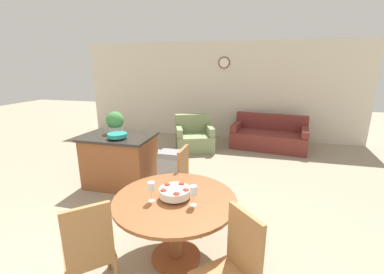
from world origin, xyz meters
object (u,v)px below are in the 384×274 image
(wine_glass_right, at_px, (193,191))
(couch, at_px, (269,137))
(dining_chair_near_left, at_px, (89,248))
(trash_bin, at_px, (171,172))
(kitchen_island, at_px, (120,160))
(teal_bowl, at_px, (117,135))
(potted_plant, at_px, (115,122))
(dining_table, at_px, (175,212))
(dining_chair_near_right, at_px, (233,268))
(dining_chair_far_side, at_px, (191,181))
(wine_glass_left, at_px, (151,187))
(armchair, at_px, (194,138))
(fruit_bowl, at_px, (175,192))

(wine_glass_right, bearing_deg, couch, 78.78)
(dining_chair_near_left, bearing_deg, trash_bin, 45.96)
(kitchen_island, distance_m, teal_bowl, 0.53)
(teal_bowl, relative_size, potted_plant, 0.84)
(couch, bearing_deg, dining_table, -96.60)
(dining_chair_near_right, relative_size, dining_chair_far_side, 1.00)
(dining_table, relative_size, wine_glass_left, 6.14)
(trash_bin, relative_size, armchair, 0.63)
(couch, bearing_deg, fruit_bowl, -96.59)
(dining_chair_near_right, xyz_separation_m, potted_plant, (-2.31, 2.28, 0.57))
(potted_plant, distance_m, trash_bin, 1.35)
(wine_glass_left, bearing_deg, wine_glass_right, 3.38)
(kitchen_island, bearing_deg, fruit_bowl, -45.42)
(dining_chair_far_side, xyz_separation_m, fruit_bowl, (0.06, -0.87, 0.28))
(dining_chair_near_right, bearing_deg, teal_bowl, 3.69)
(dining_chair_near_left, relative_size, armchair, 0.87)
(dining_chair_far_side, distance_m, fruit_bowl, 0.92)
(dining_chair_near_right, relative_size, teal_bowl, 3.09)
(dining_chair_near_left, height_order, dining_chair_near_right, same)
(wine_glass_left, height_order, wine_glass_right, same)
(dining_table, xyz_separation_m, trash_bin, (-0.55, 1.45, -0.21))
(kitchen_island, xyz_separation_m, teal_bowl, (0.08, -0.16, 0.50))
(dining_chair_near_right, xyz_separation_m, wine_glass_left, (-0.86, 0.46, 0.36))
(dining_chair_near_left, height_order, teal_bowl, same)
(kitchen_island, distance_m, potted_plant, 0.68)
(dining_chair_near_right, distance_m, armchair, 4.58)
(wine_glass_left, height_order, couch, wine_glass_left)
(dining_chair_near_left, xyz_separation_m, fruit_bowl, (0.58, 0.66, 0.28))
(potted_plant, relative_size, armchair, 0.34)
(teal_bowl, bearing_deg, dining_chair_near_right, -42.95)
(wine_glass_left, bearing_deg, dining_chair_far_side, 81.38)
(dining_chair_far_side, relative_size, couch, 0.51)
(potted_plant, bearing_deg, couch, 44.52)
(fruit_bowl, height_order, wine_glass_right, wine_glass_right)
(trash_bin, xyz_separation_m, couch, (1.67, 2.97, -0.07))
(dining_chair_far_side, distance_m, kitchen_island, 1.60)
(dining_table, relative_size, wine_glass_right, 6.14)
(dining_chair_near_right, relative_size, wine_glass_right, 4.74)
(dining_chair_near_right, relative_size, fruit_bowl, 3.06)
(potted_plant, bearing_deg, dining_chair_far_side, -27.44)
(dining_chair_far_side, height_order, wine_glass_left, dining_chair_far_side)
(dining_chair_near_left, relative_size, couch, 0.51)
(kitchen_island, relative_size, couch, 0.60)
(dining_chair_near_left, relative_size, potted_plant, 2.58)
(armchair, bearing_deg, wine_glass_left, -103.84)
(wine_glass_right, xyz_separation_m, trash_bin, (-0.77, 1.54, -0.54))
(wine_glass_right, xyz_separation_m, potted_plant, (-1.87, 1.79, 0.20))
(dining_chair_near_right, bearing_deg, kitchen_island, 2.43)
(dining_table, relative_size, dining_chair_far_side, 1.29)
(dining_chair_far_side, relative_size, teal_bowl, 3.09)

